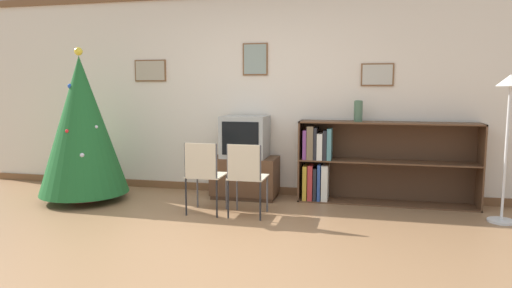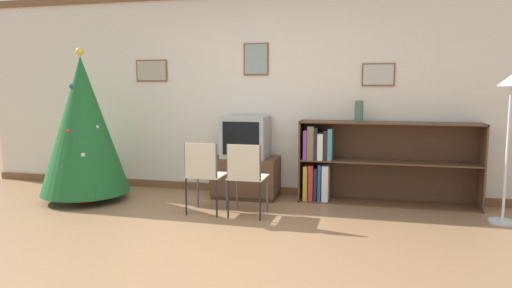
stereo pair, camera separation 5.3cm
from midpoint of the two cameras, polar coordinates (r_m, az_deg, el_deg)
name	(u,v)px [view 2 (the right image)]	position (r m, az deg, el deg)	size (l,w,h in m)	color
ground_plane	(196,254)	(4.07, -7.13, -13.48)	(24.00, 24.00, 0.00)	#936B47
wall_back	(260,93)	(6.10, 0.81, 6.42)	(8.33, 0.11, 2.70)	silver
christmas_tree	(83,126)	(6.09, -20.56, 2.18)	(1.09, 1.09, 1.91)	maroon
tv_console	(246,177)	(5.94, -1.02, -4.15)	(0.83, 0.49, 0.53)	#412A1A
television	(246,137)	(5.85, -1.04, 0.93)	(0.57, 0.48, 0.53)	#9E9E99
folding_chair_left	(204,173)	(5.14, -6.24, -3.62)	(0.40, 0.40, 0.82)	beige
folding_chair_right	(246,175)	(4.99, -0.95, -3.89)	(0.40, 0.40, 0.82)	beige
bookshelf	(357,163)	(5.79, 12.82, -2.30)	(2.14, 0.36, 1.01)	brown
vase	(359,111)	(5.70, 13.01, 4.06)	(0.10, 0.10, 0.26)	#47664C
standing_lamp	(510,110)	(5.38, 29.41, 3.75)	(0.28, 0.28, 1.56)	silver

